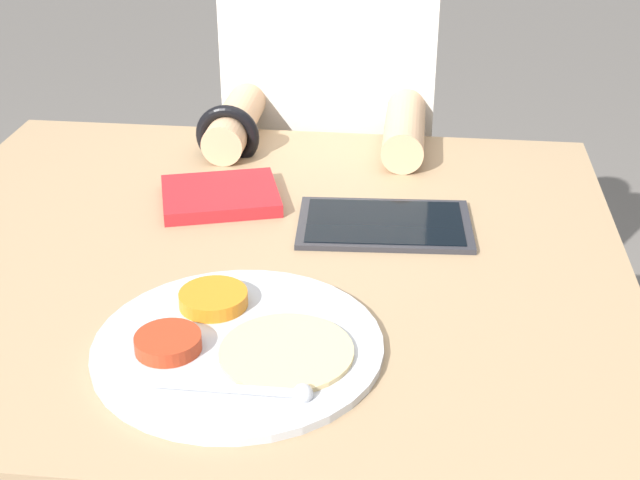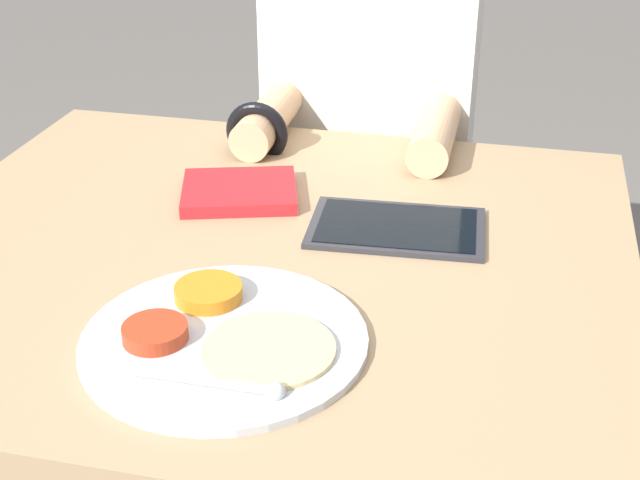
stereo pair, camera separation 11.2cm
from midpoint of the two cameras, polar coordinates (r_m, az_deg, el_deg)
name	(u,v)px [view 2 (the right image)]	position (r m, az deg, el deg)	size (l,w,h in m)	color
dining_table	(267,461)	(1.46, -1.16, -14.05)	(1.03, 0.92, 0.78)	#9E7F5B
thali_tray	(222,337)	(1.03, -3.16, -6.31)	(0.33, 0.33, 0.03)	#B7BABF
red_notebook	(239,192)	(1.38, -2.86, 3.01)	(0.21, 0.19, 0.02)	silver
tablet_device	(397,228)	(1.29, 7.43, 0.73)	(0.26, 0.17, 0.01)	#28282D
person_diner	(368,194)	(1.85, 4.82, 2.93)	(0.40, 0.44, 1.25)	black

